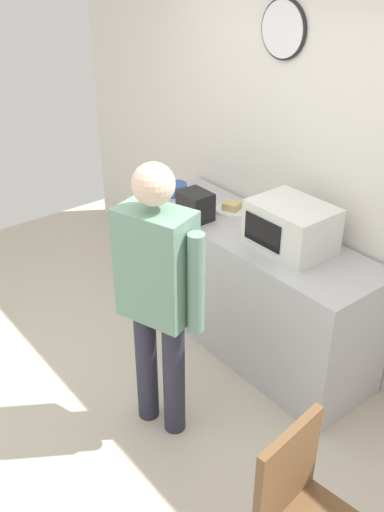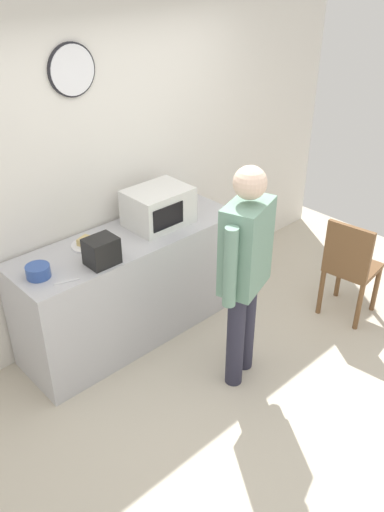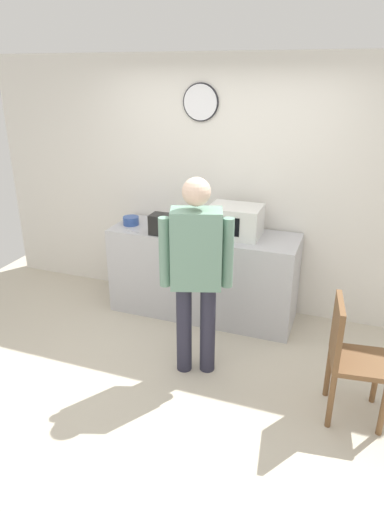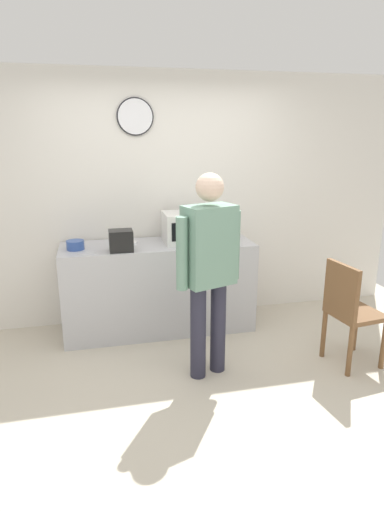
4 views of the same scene
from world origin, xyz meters
name	(u,v)px [view 4 (image 4 of 4)]	position (x,y,z in m)	size (l,w,h in m)	color
ground_plane	(197,391)	(0.00, 0.00, 0.00)	(6.00, 6.00, 0.00)	beige
back_wall	(162,200)	(0.00, 1.60, 1.30)	(5.40, 0.13, 2.60)	silver
kitchen_counter	(159,287)	(-0.11, 1.22, 0.46)	(1.92, 0.62, 0.92)	#B7B7BC
microwave	(189,227)	(0.21, 1.24, 1.07)	(0.50, 0.39, 0.30)	silver
sandwich_plate	(125,241)	(-0.43, 1.32, 0.94)	(0.24, 0.24, 0.07)	white
salad_bowl	(75,245)	(-0.91, 1.18, 0.96)	(0.17, 0.17, 0.09)	#33519E
toaster	(121,241)	(-0.49, 1.03, 1.02)	(0.22, 0.18, 0.20)	black
fork_utensil	(87,253)	(-0.81, 1.00, 0.92)	(0.17, 0.02, 0.01)	silver
spoon_utensil	(192,235)	(0.31, 1.51, 0.92)	(0.17, 0.02, 0.01)	silver
person_standing	(209,263)	(0.15, 0.25, 0.99)	(0.56, 0.35, 1.70)	#292839
wooden_chair	(349,309)	(1.38, 0.12, 0.52)	(0.45, 0.45, 0.94)	brown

